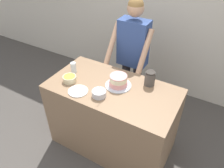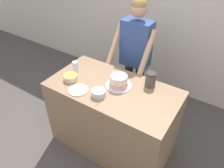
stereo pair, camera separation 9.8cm
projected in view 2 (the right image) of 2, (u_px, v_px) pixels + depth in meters
name	position (u px, v px, depth m)	size (l,w,h in m)	color
ground_plane	(96.00, 163.00, 2.78)	(14.00, 14.00, 0.00)	#4C4742
wall_back	(169.00, 17.00, 3.32)	(10.00, 0.05, 2.60)	beige
counter	(113.00, 118.00, 2.76)	(1.50, 0.79, 0.96)	#8C6B4C
person_baker	(136.00, 50.00, 2.95)	(0.54, 0.48, 1.76)	#2D2D38
cake	(119.00, 81.00, 2.46)	(0.30, 0.30, 0.14)	silver
frosting_bowl_orange	(71.00, 77.00, 2.57)	(0.16, 0.16, 0.07)	beige
frosting_bowl_white	(99.00, 93.00, 2.34)	(0.15, 0.15, 0.18)	silver
drinking_glass	(75.00, 67.00, 2.70)	(0.07, 0.07, 0.13)	silver
ceramic_plate	(78.00, 90.00, 2.42)	(0.22, 0.22, 0.01)	white
stoneware_jar	(151.00, 79.00, 2.45)	(0.12, 0.12, 0.17)	#4C4742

